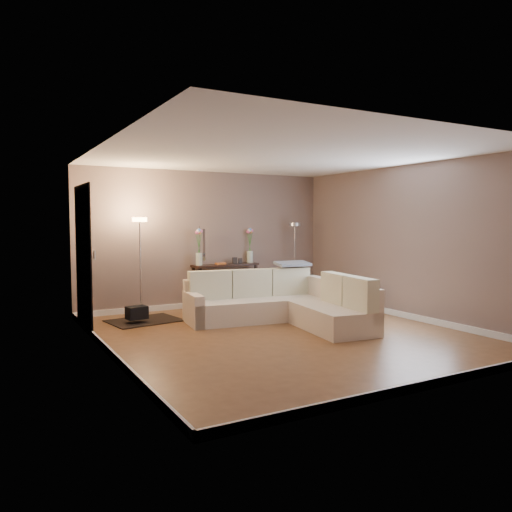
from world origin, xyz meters
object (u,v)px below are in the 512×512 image
sectional_sofa (283,304)px  floor_lamp_unlit (295,246)px  console_table (222,282)px  floor_lamp_lit (140,247)px

sectional_sofa → floor_lamp_unlit: bearing=51.8°
sectional_sofa → console_table: size_ratio=1.89×
sectional_sofa → floor_lamp_unlit: floor_lamp_unlit is taller
console_table → floor_lamp_unlit: bearing=-6.0°
sectional_sofa → floor_lamp_lit: bearing=140.9°
floor_lamp_lit → floor_lamp_unlit: bearing=3.4°
floor_lamp_lit → floor_lamp_unlit: 3.29m
console_table → floor_lamp_lit: (-1.70, -0.36, 0.75)m
floor_lamp_unlit → sectional_sofa: bearing=-128.2°
console_table → floor_lamp_lit: bearing=-168.0°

